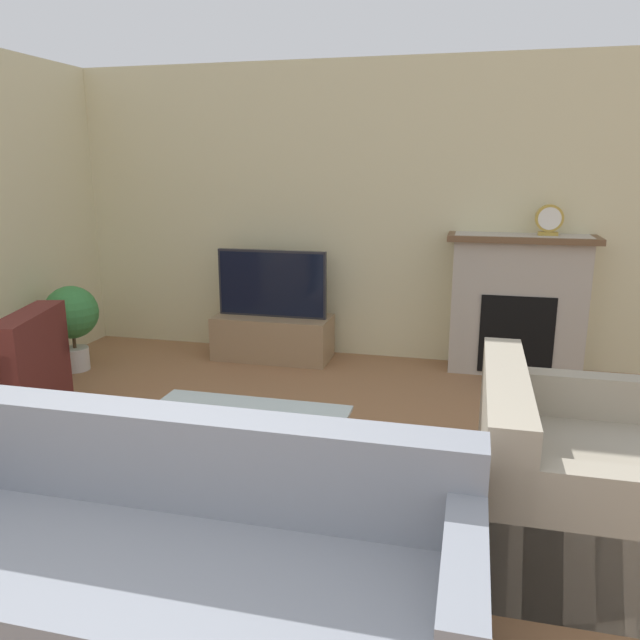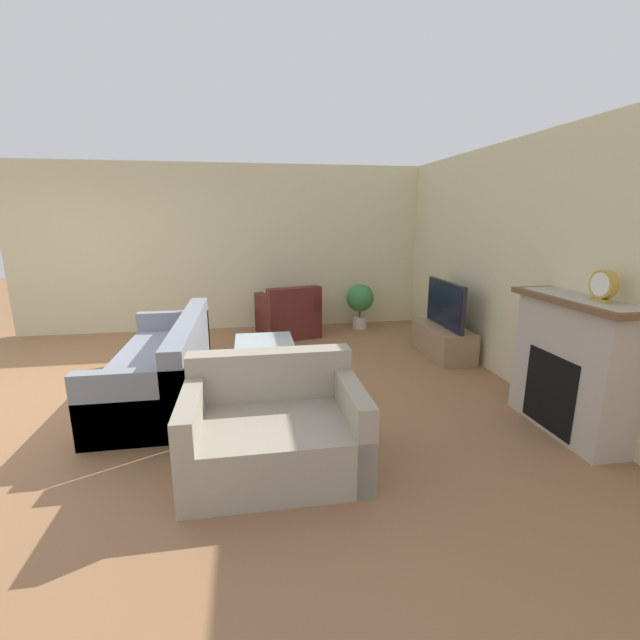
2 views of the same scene
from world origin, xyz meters
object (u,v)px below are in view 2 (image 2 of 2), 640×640
at_px(coffee_table, 265,349).
at_px(couch_loveseat, 274,431).
at_px(potted_plant, 360,300).
at_px(tv, 445,304).
at_px(armchair_by_window, 288,317).
at_px(mantel_clock, 603,286).
at_px(couch_sectional, 163,367).

bearing_deg(coffee_table, couch_loveseat, -0.24).
relative_size(coffee_table, potted_plant, 1.47).
height_order(tv, armchair_by_window, tv).
bearing_deg(mantel_clock, potted_plant, -167.40).
height_order(tv, coffee_table, tv).
height_order(couch_loveseat, mantel_clock, mantel_clock).
height_order(armchair_by_window, mantel_clock, mantel_clock).
height_order(tv, couch_sectional, tv).
xyz_separation_m(armchair_by_window, coffee_table, (1.98, -0.45, 0.11)).
distance_m(tv, potted_plant, 1.79).
xyz_separation_m(armchair_by_window, mantel_clock, (3.75, 2.14, 1.05)).
relative_size(tv, potted_plant, 1.35).
distance_m(couch_sectional, potted_plant, 3.63).
bearing_deg(armchair_by_window, couch_sectional, 38.02).
bearing_deg(mantel_clock, coffee_table, -124.39).
bearing_deg(potted_plant, couch_sectional, -50.38).
bearing_deg(mantel_clock, couch_loveseat, -91.56).
xyz_separation_m(couch_sectional, coffee_table, (-0.09, 1.10, 0.12)).
height_order(couch_loveseat, coffee_table, couch_loveseat).
relative_size(tv, couch_loveseat, 0.79).
bearing_deg(potted_plant, mantel_clock, 12.60).
distance_m(coffee_table, potted_plant, 2.80).
relative_size(couch_loveseat, mantel_clock, 5.13).
height_order(armchair_by_window, potted_plant, armchair_by_window).
distance_m(tv, couch_sectional, 3.65).
relative_size(couch_sectional, mantel_clock, 9.25).
xyz_separation_m(coffee_table, potted_plant, (-2.22, 1.70, 0.08)).
xyz_separation_m(couch_sectional, couch_loveseat, (1.61, 1.09, 0.00)).
xyz_separation_m(tv, potted_plant, (-1.60, -0.76, -0.23)).
distance_m(couch_sectional, couch_loveseat, 1.95).
xyz_separation_m(tv, couch_loveseat, (2.32, -2.46, -0.43)).
xyz_separation_m(couch_sectional, potted_plant, (-2.31, 2.79, 0.20)).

